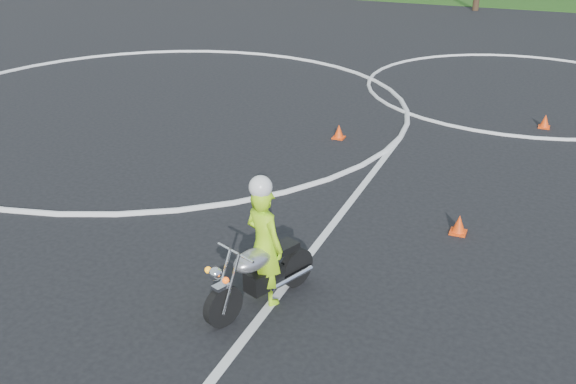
% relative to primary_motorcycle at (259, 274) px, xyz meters
% --- Properties ---
extents(ground, '(120.00, 120.00, 0.00)m').
position_rel_primary_motorcycle_xyz_m(ground, '(-5.87, 3.69, -0.45)').
color(ground, black).
rests_on(ground, ground).
extents(course_markings, '(19.05, 19.05, 0.12)m').
position_rel_primary_motorcycle_xyz_m(course_markings, '(-3.70, 8.04, -0.44)').
color(course_markings, silver).
rests_on(course_markings, ground).
extents(primary_motorcycle, '(0.88, 1.66, 0.92)m').
position_rel_primary_motorcycle_xyz_m(primary_motorcycle, '(0.00, 0.00, 0.00)').
color(primary_motorcycle, black).
rests_on(primary_motorcycle, ground).
extents(rider_primary_grp, '(0.66, 0.56, 1.71)m').
position_rel_primary_motorcycle_xyz_m(rider_primary_grp, '(0.01, 0.13, 0.38)').
color(rider_primary_grp, '#A8EC18').
rests_on(rider_primary_grp, ground).
extents(traffic_cones, '(21.03, 12.16, 0.30)m').
position_rel_primary_motorcycle_xyz_m(traffic_cones, '(0.48, 6.87, -0.31)').
color(traffic_cones, '#FF440D').
rests_on(traffic_cones, ground).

